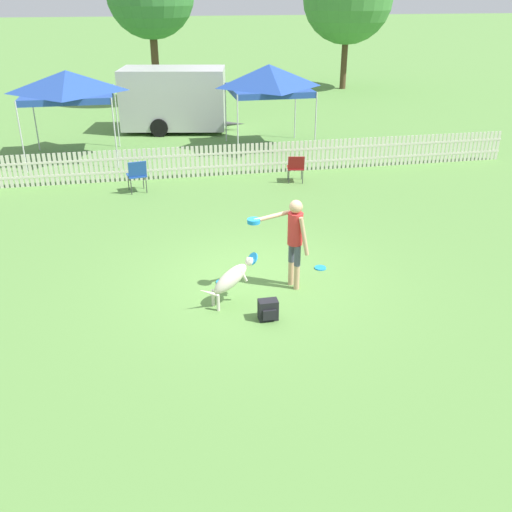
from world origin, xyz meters
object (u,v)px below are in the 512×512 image
object	(u,v)px
frisbee_near_dog	(320,268)
equipment_trailer	(174,98)
backpack_on_grass	(268,310)
folding_chair_blue_left	(296,166)
folding_chair_center	(137,173)
handler_person	(293,234)
leaping_dog	(232,278)
frisbee_near_handler	(222,282)
canopy_tent_secondary	(67,84)
canopy_tent_main	(269,79)

from	to	relation	value
frisbee_near_dog	equipment_trailer	bearing A→B (deg)	98.61
backpack_on_grass	folding_chair_blue_left	distance (m)	7.73
folding_chair_center	equipment_trailer	xyz separation A→B (m)	(1.58, 7.59, 0.71)
handler_person	backpack_on_grass	distance (m)	1.57
leaping_dog	frisbee_near_dog	size ratio (longest dim) A/B	4.86
leaping_dog	frisbee_near_handler	distance (m)	0.98
canopy_tent_secondary	frisbee_near_dog	bearing A→B (deg)	-59.89
handler_person	frisbee_near_handler	world-z (taller)	handler_person
handler_person	backpack_on_grass	xyz separation A→B (m)	(-0.69, -1.06, -0.92)
frisbee_near_handler	frisbee_near_dog	size ratio (longest dim) A/B	1.00
leaping_dog	canopy_tent_secondary	distance (m)	11.37
frisbee_near_handler	backpack_on_grass	world-z (taller)	backpack_on_grass
leaping_dog	equipment_trailer	size ratio (longest dim) A/B	0.23
folding_chair_center	backpack_on_grass	bearing A→B (deg)	95.60
canopy_tent_secondary	handler_person	bearing A→B (deg)	-64.97
folding_chair_blue_left	canopy_tent_secondary	distance (m)	7.86
leaping_dog	frisbee_near_dog	world-z (taller)	leaping_dog
leaping_dog	backpack_on_grass	bearing A→B (deg)	20.51
canopy_tent_main	canopy_tent_secondary	world-z (taller)	canopy_tent_main
backpack_on_grass	canopy_tent_secondary	xyz separation A→B (m)	(-4.08, 11.28, 2.23)
frisbee_near_dog	frisbee_near_handler	bearing A→B (deg)	-173.96
canopy_tent_main	equipment_trailer	world-z (taller)	canopy_tent_main
handler_person	folding_chair_center	bearing A→B (deg)	6.04
frisbee_near_handler	backpack_on_grass	size ratio (longest dim) A/B	0.65
handler_person	folding_chair_blue_left	xyz separation A→B (m)	(1.75, 6.26, -0.62)
backpack_on_grass	folding_chair_center	xyz separation A→B (m)	(-2.10, 7.29, 0.38)
frisbee_near_handler	folding_chair_blue_left	world-z (taller)	folding_chair_blue_left
backpack_on_grass	equipment_trailer	distance (m)	14.93
folding_chair_blue_left	folding_chair_center	distance (m)	4.54
backpack_on_grass	canopy_tent_secondary	world-z (taller)	canopy_tent_secondary
folding_chair_blue_left	canopy_tent_main	distance (m)	4.46
canopy_tent_main	equipment_trailer	xyz separation A→B (m)	(-3.03, 3.52, -1.13)
frisbee_near_handler	equipment_trailer	bearing A→B (deg)	89.74
equipment_trailer	backpack_on_grass	bearing A→B (deg)	-77.16
handler_person	leaping_dog	distance (m)	1.41
frisbee_near_handler	folding_chair_blue_left	distance (m)	6.59
folding_chair_center	canopy_tent_main	bearing A→B (deg)	-149.05
folding_chair_center	folding_chair_blue_left	bearing A→B (deg)	169.99
backpack_on_grass	canopy_tent_main	size ratio (longest dim) A/B	0.13
handler_person	frisbee_near_handler	bearing A→B (deg)	53.27
leaping_dog	canopy_tent_secondary	xyz separation A→B (m)	(-3.56, 10.63, 1.90)
backpack_on_grass	frisbee_near_handler	bearing A→B (deg)	111.40
folding_chair_blue_left	folding_chair_center	world-z (taller)	folding_chair_center
folding_chair_blue_left	canopy_tent_secondary	size ratio (longest dim) A/B	0.29
folding_chair_blue_left	equipment_trailer	distance (m)	8.15
frisbee_near_dog	folding_chair_blue_left	size ratio (longest dim) A/B	0.29
frisbee_near_dog	folding_chair_blue_left	bearing A→B (deg)	80.23
folding_chair_blue_left	equipment_trailer	bearing A→B (deg)	-58.17
backpack_on_grass	folding_chair_center	world-z (taller)	folding_chair_center
folding_chair_center	equipment_trailer	bearing A→B (deg)	-112.24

